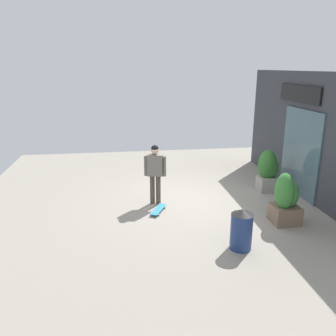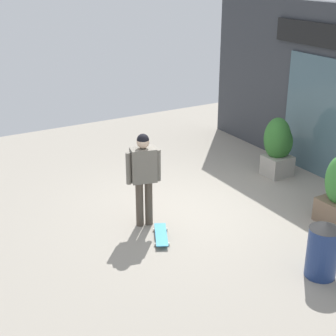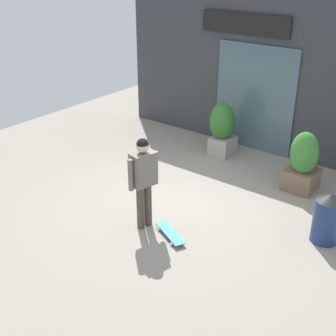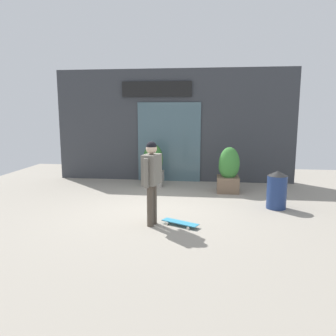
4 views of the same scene
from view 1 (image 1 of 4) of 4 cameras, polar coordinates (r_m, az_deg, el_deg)
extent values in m
plane|color=gray|center=(9.58, 3.54, -5.50)|extent=(12.00, 12.00, 0.00)
cube|color=#383A3F|center=(10.31, 22.70, 4.98)|extent=(7.50, 0.25, 3.50)
cube|color=#47606B|center=(10.45, 21.36, 2.40)|extent=(1.98, 0.06, 2.48)
cube|color=black|center=(10.53, 21.20, 11.59)|extent=(2.17, 0.05, 0.46)
cylinder|color=#4C4238|center=(9.22, -1.65, -3.65)|extent=(0.13, 0.13, 0.82)
cylinder|color=#4C4238|center=(9.24, -2.64, -3.62)|extent=(0.13, 0.13, 0.82)
cube|color=#6B665B|center=(9.01, -2.19, 0.54)|extent=(0.35, 0.46, 0.58)
cylinder|color=#6B665B|center=(8.99, -0.60, 0.30)|extent=(0.09, 0.09, 0.55)
cylinder|color=#6B665B|center=(9.05, -3.77, 0.39)|extent=(0.09, 0.09, 0.55)
sphere|color=beige|center=(8.90, -2.22, 3.02)|extent=(0.21, 0.21, 0.21)
sphere|color=black|center=(8.90, -2.22, 3.25)|extent=(0.20, 0.20, 0.20)
cube|color=teal|center=(8.85, -1.63, -6.94)|extent=(0.76, 0.50, 0.02)
cylinder|color=silver|center=(8.62, -1.49, -7.88)|extent=(0.06, 0.05, 0.05)
cylinder|color=silver|center=(8.69, -2.82, -7.70)|extent=(0.06, 0.05, 0.05)
cylinder|color=silver|center=(9.04, -0.48, -6.68)|extent=(0.06, 0.05, 0.05)
cylinder|color=silver|center=(9.10, -1.75, -6.52)|extent=(0.06, 0.05, 0.05)
cube|color=gray|center=(10.67, 16.32, -2.56)|extent=(0.50, 0.55, 0.43)
ellipsoid|color=#2D6628|center=(10.63, 16.59, -0.08)|extent=(0.57, 0.46, 0.56)
ellipsoid|color=#2D6628|center=(10.54, 16.78, 0.04)|extent=(0.45, 0.51, 0.68)
ellipsoid|color=#2D6628|center=(10.52, 16.37, 0.57)|extent=(0.58, 0.54, 0.89)
cube|color=brown|center=(8.68, 19.03, -7.32)|extent=(0.59, 0.63, 0.43)
ellipsoid|color=#387A33|center=(8.42, 18.99, -3.73)|extent=(0.56, 0.42, 0.89)
ellipsoid|color=#387A33|center=(8.55, 19.59, -4.20)|extent=(0.47, 0.49, 0.65)
cylinder|color=navy|center=(7.20, 12.20, -10.40)|extent=(0.44, 0.44, 0.76)
cone|color=black|center=(7.01, 12.42, -7.22)|extent=(0.45, 0.45, 0.11)
camera|label=2|loc=(3.20, -68.69, 17.23)|focal=53.97mm
camera|label=3|loc=(5.95, -55.28, 17.08)|focal=48.11mm
camera|label=4|loc=(9.28, -42.99, 3.54)|focal=35.69mm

